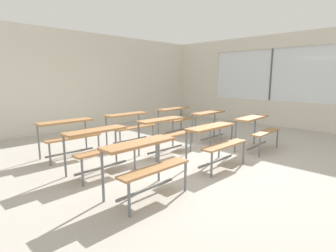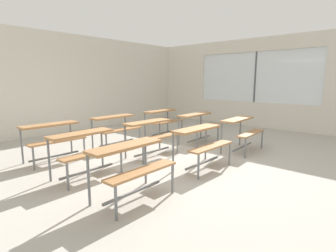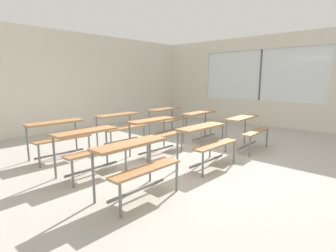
{
  "view_description": "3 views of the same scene",
  "coord_description": "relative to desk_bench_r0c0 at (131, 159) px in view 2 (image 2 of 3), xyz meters",
  "views": [
    {
      "loc": [
        -3.8,
        -3.3,
        1.6
      ],
      "look_at": [
        0.06,
        0.49,
        0.6
      ],
      "focal_mm": 28.0,
      "sensor_mm": 36.0,
      "label": 1
    },
    {
      "loc": [
        -3.8,
        -3.3,
        1.6
      ],
      "look_at": [
        -0.09,
        -0.01,
        0.73
      ],
      "focal_mm": 28.0,
      "sensor_mm": 36.0,
      "label": 2
    },
    {
      "loc": [
        -3.8,
        -3.3,
        1.6
      ],
      "look_at": [
        0.45,
        0.6,
        0.55
      ],
      "focal_mm": 28.0,
      "sensor_mm": 36.0,
      "label": 3
    }
  ],
  "objects": [
    {
      "name": "desk_bench_r2c2",
      "position": [
        3.29,
        2.45,
        0.0
      ],
      "size": [
        1.12,
        0.62,
        0.74
      ],
      "rotation": [
        0.0,
        0.0,
        0.03
      ],
      "color": "#A87547",
      "rests_on": "ground"
    },
    {
      "name": "desk_bench_r0c2",
      "position": [
        3.27,
        0.01,
        0.0
      ],
      "size": [
        1.13,
        0.64,
        0.74
      ],
      "rotation": [
        0.0,
        0.0,
        0.05
      ],
      "color": "#A87547",
      "rests_on": "ground"
    },
    {
      "name": "desk_bench_r1c2",
      "position": [
        3.3,
        1.23,
        0.0
      ],
      "size": [
        1.11,
        0.61,
        0.74
      ],
      "rotation": [
        0.0,
        0.0,
        0.02
      ],
      "color": "#A87547",
      "rests_on": "ground"
    },
    {
      "name": "ground",
      "position": [
        1.61,
        0.7,
        -0.59
      ],
      "size": [
        10.0,
        9.0,
        0.05
      ],
      "primitive_type": "cube",
      "color": "#ADA89E"
    },
    {
      "name": "desk_bench_r2c0",
      "position": [
        0.09,
        2.48,
        0.0
      ],
      "size": [
        1.11,
        0.61,
        0.74
      ],
      "rotation": [
        0.0,
        0.0,
        -0.02
      ],
      "color": "#A87547",
      "rests_on": "ground"
    },
    {
      "name": "desk_bench_r0c0",
      "position": [
        0.0,
        0.0,
        0.0
      ],
      "size": [
        1.1,
        0.6,
        0.74
      ],
      "rotation": [
        0.0,
        0.0,
        0.01
      ],
      "color": "#A87547",
      "rests_on": "ground"
    },
    {
      "name": "wall_back",
      "position": [
        1.61,
        5.2,
        0.94
      ],
      "size": [
        10.0,
        0.12,
        3.0
      ],
      "primitive_type": "cube",
      "color": "silver",
      "rests_on": "ground"
    },
    {
      "name": "desk_bench_r2c1",
      "position": [
        1.63,
        2.47,
        0.0
      ],
      "size": [
        1.1,
        0.59,
        0.74
      ],
      "rotation": [
        0.0,
        0.0,
        0.0
      ],
      "color": "#A87547",
      "rests_on": "ground"
    },
    {
      "name": "desk_bench_r0c1",
      "position": [
        1.69,
        0.02,
        0.0
      ],
      "size": [
        1.11,
        0.61,
        0.74
      ],
      "rotation": [
        0.0,
        0.0,
        -0.02
      ],
      "color": "#A87547",
      "rests_on": "ground"
    },
    {
      "name": "desk_bench_r1c1",
      "position": [
        1.62,
        1.25,
        0.0
      ],
      "size": [
        1.11,
        0.62,
        0.74
      ],
      "rotation": [
        0.0,
        0.0,
        -0.03
      ],
      "color": "#A87547",
      "rests_on": "ground"
    },
    {
      "name": "desk_bench_r1c0",
      "position": [
        0.05,
        1.21,
        0.0
      ],
      "size": [
        1.11,
        0.61,
        0.74
      ],
      "rotation": [
        0.0,
        0.0,
        0.02
      ],
      "color": "#A87547",
      "rests_on": "ground"
    },
    {
      "name": "wall_right",
      "position": [
        6.61,
        0.57,
        0.88
      ],
      "size": [
        0.12,
        9.0,
        3.0
      ],
      "color": "silver",
      "rests_on": "ground"
    }
  ]
}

